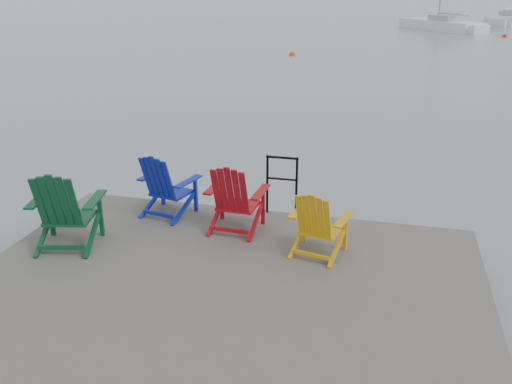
% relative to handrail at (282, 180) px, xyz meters
% --- Properties ---
extents(ground, '(400.00, 400.00, 0.00)m').
position_rel_handrail_xyz_m(ground, '(-0.25, -2.45, -1.04)').
color(ground, slate).
rests_on(ground, ground).
extents(dock, '(6.00, 5.00, 1.40)m').
position_rel_handrail_xyz_m(dock, '(-0.25, -2.45, -0.69)').
color(dock, '#2C2927').
rests_on(dock, ground).
extents(handrail, '(0.48, 0.04, 0.90)m').
position_rel_handrail_xyz_m(handrail, '(0.00, 0.00, 0.00)').
color(handrail, black).
rests_on(handrail, dock).
extents(chair_green, '(0.99, 0.94, 1.09)m').
position_rel_handrail_xyz_m(chair_green, '(-2.49, -1.77, 0.01)').
color(chair_green, '#0B3D22').
rests_on(chair_green, dock).
extents(chair_blue, '(0.88, 0.83, 0.97)m').
position_rel_handrail_xyz_m(chair_blue, '(-1.64, -0.47, -0.05)').
color(chair_blue, '#0E1B94').
rests_on(chair_blue, dock).
extents(chair_red, '(0.82, 0.76, 1.00)m').
position_rel_handrail_xyz_m(chair_red, '(-0.51, -0.74, -0.04)').
color(chair_red, maroon).
rests_on(chair_red, dock).
extents(chair_yellow, '(0.81, 0.76, 0.89)m').
position_rel_handrail_xyz_m(chair_yellow, '(0.70, -1.19, -0.09)').
color(chair_yellow, '#CF900B').
rests_on(chair_yellow, dock).
extents(sailboat_near, '(6.67, 8.04, 11.54)m').
position_rel_handrail_xyz_m(sailboat_near, '(4.99, 42.56, -0.69)').
color(sailboat_near, white).
rests_on(sailboat_near, ground).
extents(buoy_b, '(0.38, 0.38, 0.38)m').
position_rel_handrail_xyz_m(buoy_b, '(-4.08, 22.88, -1.04)').
color(buoy_b, red).
rests_on(buoy_b, ground).
extents(buoy_d, '(0.37, 0.37, 0.37)m').
position_rel_handrail_xyz_m(buoy_d, '(9.23, 37.55, -1.04)').
color(buoy_d, red).
rests_on(buoy_d, ground).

